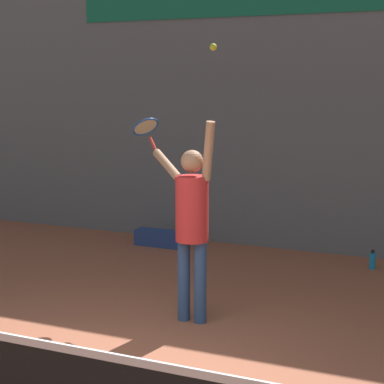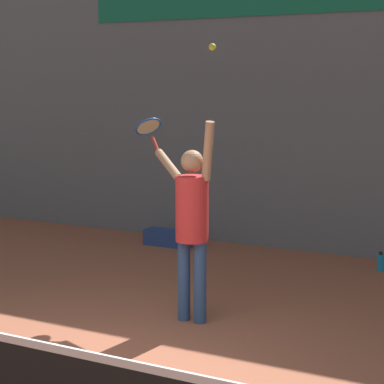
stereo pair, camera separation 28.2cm
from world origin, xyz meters
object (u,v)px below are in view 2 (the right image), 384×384
object	(u,v)px
tennis_racket	(149,128)
tennis_ball	(212,47)
tennis_player	(192,217)
equipment_bag	(169,238)
water_bottle	(380,262)

from	to	relation	value
tennis_racket	tennis_ball	distance (m)	1.47
tennis_player	equipment_bag	distance (m)	3.58
equipment_bag	tennis_ball	bearing A→B (deg)	-54.38
tennis_ball	water_bottle	bearing A→B (deg)	70.33
tennis_racket	water_bottle	size ratio (longest dim) A/B	1.55
tennis_player	tennis_ball	bearing A→B (deg)	-22.06
tennis_ball	equipment_bag	world-z (taller)	tennis_ball
tennis_player	tennis_racket	world-z (taller)	tennis_player
tennis_racket	equipment_bag	world-z (taller)	tennis_racket
tennis_player	water_bottle	distance (m)	3.35
water_bottle	equipment_bag	size ratio (longest dim) A/B	0.35
tennis_racket	equipment_bag	xyz separation A→B (m)	(-1.10, 2.43, -1.86)
equipment_bag	water_bottle	bearing A→B (deg)	0.01
tennis_player	tennis_racket	xyz separation A→B (m)	(-0.77, 0.46, 0.87)
tennis_racket	equipment_bag	bearing A→B (deg)	114.33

